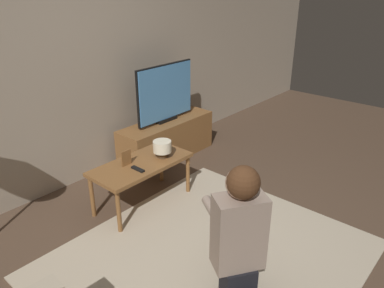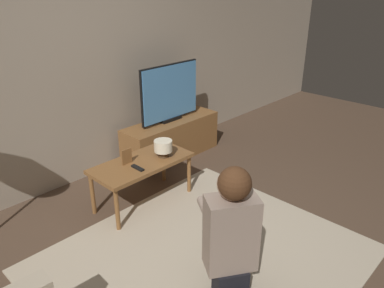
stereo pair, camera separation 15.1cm
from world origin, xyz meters
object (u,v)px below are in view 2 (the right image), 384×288
at_px(tv, 170,93).
at_px(coffee_table, 142,166).
at_px(person_kneeling, 232,236).
at_px(table_lamp, 163,147).

height_order(tv, coffee_table, tv).
height_order(person_kneeling, table_lamp, person_kneeling).
relative_size(tv, coffee_table, 0.88).
height_order(tv, person_kneeling, tv).
xyz_separation_m(tv, person_kneeling, (-1.29, -1.96, -0.30)).
bearing_deg(tv, coffee_table, -148.08).
xyz_separation_m(tv, coffee_table, (-0.93, -0.58, -0.42)).
xyz_separation_m(person_kneeling, table_lamp, (0.58, 1.31, 0.04)).
xyz_separation_m(coffee_table, person_kneeling, (-0.37, -1.38, 0.12)).
bearing_deg(coffee_table, person_kneeling, -104.80).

